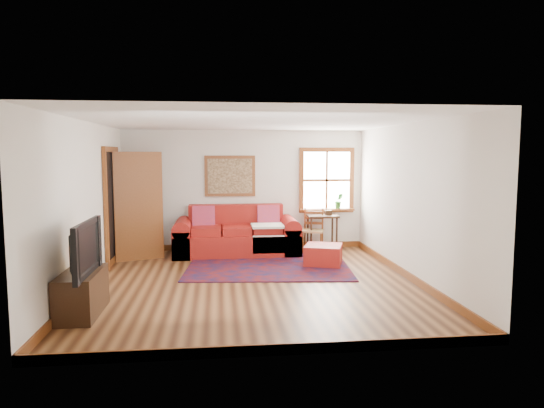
{
  "coord_description": "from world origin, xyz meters",
  "views": [
    {
      "loc": [
        -0.54,
        -7.38,
        2.02
      ],
      "look_at": [
        0.35,
        0.6,
        1.18
      ],
      "focal_mm": 32.0,
      "sensor_mm": 36.0,
      "label": 1
    }
  ],
  "objects": [
    {
      "name": "persian_rug",
      "position": [
        0.34,
        1.14,
        0.01
      ],
      "size": [
        3.05,
        2.53,
        0.02
      ],
      "primitive_type": "cube",
      "rotation": [
        0.0,
        0.0,
        -0.09
      ],
      "color": "#560C0C",
      "rests_on": "ground"
    },
    {
      "name": "doorway",
      "position": [
        -2.21,
        1.78,
        1.07
      ],
      "size": [
        0.89,
        1.08,
        2.14
      ],
      "color": "black",
      "rests_on": "ground"
    },
    {
      "name": "framed_artwork",
      "position": [
        -0.3,
        2.71,
        1.55
      ],
      "size": [
        1.05,
        0.07,
        0.85
      ],
      "color": "brown",
      "rests_on": "ground"
    },
    {
      "name": "window",
      "position": [
        1.78,
        2.7,
        1.31
      ],
      "size": [
        1.18,
        0.2,
        1.38
      ],
      "color": "white",
      "rests_on": "ground"
    },
    {
      "name": "red_ottoman",
      "position": [
        1.34,
        1.11,
        0.18
      ],
      "size": [
        0.81,
        0.81,
        0.37
      ],
      "primitive_type": "cube",
      "rotation": [
        0.0,
        0.0,
        -0.32
      ],
      "color": "maroon",
      "rests_on": "ground"
    },
    {
      "name": "room_envelope",
      "position": [
        0.0,
        0.02,
        1.65
      ],
      "size": [
        5.04,
        5.54,
        2.52
      ],
      "color": "silver",
      "rests_on": "ground"
    },
    {
      "name": "media_cabinet",
      "position": [
        -2.26,
        -1.24,
        0.27
      ],
      "size": [
        0.45,
        1.0,
        0.55
      ],
      "primitive_type": "cube",
      "color": "#321D10",
      "rests_on": "ground"
    },
    {
      "name": "ladder_back_chair",
      "position": [
        1.37,
        2.24,
        0.49
      ],
      "size": [
        0.52,
        0.51,
        0.9
      ],
      "color": "tan",
      "rests_on": "ground"
    },
    {
      "name": "ground",
      "position": [
        0.0,
        0.0,
        0.0
      ],
      "size": [
        5.5,
        5.5,
        0.0
      ],
      "primitive_type": "plane",
      "color": "#3F2111",
      "rests_on": "ground"
    },
    {
      "name": "television",
      "position": [
        -2.24,
        -1.4,
        0.88
      ],
      "size": [
        0.15,
        1.15,
        0.66
      ],
      "primitive_type": "imported",
      "rotation": [
        0.0,
        0.0,
        1.57
      ],
      "color": "black",
      "rests_on": "media_cabinet"
    },
    {
      "name": "candle_hurricane",
      "position": [
        -2.21,
        -0.86,
        0.63
      ],
      "size": [
        0.12,
        0.12,
        0.18
      ],
      "color": "silver",
      "rests_on": "media_cabinet"
    },
    {
      "name": "red_leather_sofa",
      "position": [
        -0.18,
        2.27,
        0.32
      ],
      "size": [
        2.48,
        1.03,
        0.97
      ],
      "color": "maroon",
      "rests_on": "ground"
    },
    {
      "name": "side_table",
      "position": [
        1.58,
        2.35,
        0.63
      ],
      "size": [
        0.63,
        0.47,
        0.75
      ],
      "color": "#321D10",
      "rests_on": "ground"
    }
  ]
}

